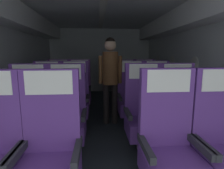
# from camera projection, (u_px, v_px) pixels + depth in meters

# --- Properties ---
(ground) EXTENTS (3.68, 6.59, 0.02)m
(ground) POSITION_uv_depth(u_px,v_px,m) (104.00, 125.00, 3.42)
(ground) COLOR #23282D
(fuselage_shell) EXTENTS (3.56, 6.24, 2.21)m
(fuselage_shell) POSITION_uv_depth(u_px,v_px,m) (103.00, 38.00, 3.41)
(fuselage_shell) COLOR silver
(fuselage_shell) RESTS_ON ground
(seat_a_left_aisle) EXTENTS (0.52, 0.50, 1.19)m
(seat_a_left_aisle) POSITION_uv_depth(u_px,v_px,m) (50.00, 154.00, 1.50)
(seat_a_left_aisle) COLOR #38383D
(seat_a_left_aisle) RESTS_ON ground
(seat_a_right_aisle) EXTENTS (0.52, 0.50, 1.19)m
(seat_a_right_aisle) POSITION_uv_depth(u_px,v_px,m) (223.00, 146.00, 1.64)
(seat_a_right_aisle) COLOR #38383D
(seat_a_right_aisle) RESTS_ON ground
(seat_a_right_window) EXTENTS (0.52, 0.50, 1.19)m
(seat_a_right_window) POSITION_uv_depth(u_px,v_px,m) (169.00, 148.00, 1.60)
(seat_a_right_window) COLOR #38383D
(seat_a_right_window) RESTS_ON ground
(seat_b_left_window) EXTENTS (0.52, 0.50, 1.19)m
(seat_b_left_window) POSITION_uv_depth(u_px,v_px,m) (29.00, 118.00, 2.35)
(seat_b_left_window) COLOR #38383D
(seat_b_left_window) RESTS_ON ground
(seat_b_left_aisle) EXTENTS (0.52, 0.50, 1.19)m
(seat_b_left_aisle) POSITION_uv_depth(u_px,v_px,m) (67.00, 117.00, 2.39)
(seat_b_left_aisle) COLOR #38383D
(seat_b_left_aisle) RESTS_ON ground
(seat_b_right_aisle) EXTENTS (0.52, 0.50, 1.19)m
(seat_b_right_aisle) POSITION_uv_depth(u_px,v_px,m) (178.00, 114.00, 2.51)
(seat_b_right_aisle) COLOR #38383D
(seat_b_right_aisle) RESTS_ON ground
(seat_b_right_window) EXTENTS (0.52, 0.50, 1.19)m
(seat_b_right_window) POSITION_uv_depth(u_px,v_px,m) (144.00, 115.00, 2.47)
(seat_b_right_window) COLOR #38383D
(seat_b_right_window) RESTS_ON ground
(seat_c_left_window) EXTENTS (0.52, 0.50, 1.19)m
(seat_c_left_window) POSITION_uv_depth(u_px,v_px,m) (48.00, 100.00, 3.24)
(seat_c_left_window) COLOR #38383D
(seat_c_left_window) RESTS_ON ground
(seat_c_left_aisle) EXTENTS (0.52, 0.50, 1.19)m
(seat_c_left_aisle) POSITION_uv_depth(u_px,v_px,m) (75.00, 100.00, 3.27)
(seat_c_left_aisle) COLOR #38383D
(seat_c_left_aisle) RESTS_ON ground
(seat_c_right_aisle) EXTENTS (0.52, 0.50, 1.19)m
(seat_c_right_aisle) POSITION_uv_depth(u_px,v_px,m) (157.00, 98.00, 3.42)
(seat_c_right_aisle) COLOR #38383D
(seat_c_right_aisle) RESTS_ON ground
(seat_c_right_window) EXTENTS (0.52, 0.50, 1.19)m
(seat_c_right_window) POSITION_uv_depth(u_px,v_px,m) (131.00, 98.00, 3.37)
(seat_c_right_window) COLOR #38383D
(seat_c_right_window) RESTS_ON ground
(seat_d_left_window) EXTENTS (0.52, 0.50, 1.19)m
(seat_d_left_window) POSITION_uv_depth(u_px,v_px,m) (59.00, 90.00, 4.12)
(seat_d_left_window) COLOR #38383D
(seat_d_left_window) RESTS_ON ground
(seat_d_left_aisle) EXTENTS (0.52, 0.50, 1.19)m
(seat_d_left_aisle) POSITION_uv_depth(u_px,v_px,m) (80.00, 90.00, 4.18)
(seat_d_left_aisle) COLOR #38383D
(seat_d_left_aisle) RESTS_ON ground
(seat_d_right_aisle) EXTENTS (0.52, 0.50, 1.19)m
(seat_d_right_aisle) POSITION_uv_depth(u_px,v_px,m) (145.00, 89.00, 4.31)
(seat_d_right_aisle) COLOR #38383D
(seat_d_right_aisle) RESTS_ON ground
(seat_d_right_window) EXTENTS (0.52, 0.50, 1.19)m
(seat_d_right_window) POSITION_uv_depth(u_px,v_px,m) (125.00, 89.00, 4.24)
(seat_d_right_window) COLOR #38383D
(seat_d_right_window) RESTS_ON ground
(flight_attendant) EXTENTS (0.43, 0.28, 1.60)m
(flight_attendant) POSITION_uv_depth(u_px,v_px,m) (110.00, 72.00, 3.31)
(flight_attendant) COLOR black
(flight_attendant) RESTS_ON ground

